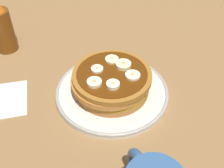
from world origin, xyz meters
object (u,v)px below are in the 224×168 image
object	(u,v)px
banana_slice_3	(94,83)
napkin	(1,100)
banana_slice_0	(123,65)
syrup_bottle	(2,28)
banana_slice_4	(113,85)
banana_slice_5	(112,60)
banana_slice_2	(133,76)
plate	(112,91)
banana_slice_1	(97,69)
pancake_stack	(112,82)

from	to	relation	value
banana_slice_3	napkin	bearing A→B (deg)	64.44
banana_slice_0	napkin	bearing A→B (deg)	76.97
banana_slice_0	napkin	size ratio (longest dim) A/B	0.31
banana_slice_0	syrup_bottle	xyz separation A→B (cm)	(25.68, 22.69, -0.05)
napkin	banana_slice_0	bearing A→B (deg)	-103.03
banana_slice_4	banana_slice_5	xyz separation A→B (cm)	(7.82, -2.96, -0.17)
banana_slice_2	syrup_bottle	size ratio (longest dim) A/B	0.22
banana_slice_5	syrup_bottle	distance (cm)	31.15
plate	banana_slice_1	distance (cm)	6.57
plate	banana_slice_3	world-z (taller)	banana_slice_3
banana_slice_1	banana_slice_4	distance (cm)	6.08
banana_slice_0	banana_slice_1	distance (cm)	5.75
plate	banana_slice_5	distance (cm)	7.11
pancake_stack	syrup_bottle	bearing A→B (deg)	35.85
banana_slice_1	syrup_bottle	size ratio (longest dim) A/B	0.18
banana_slice_5	syrup_bottle	world-z (taller)	syrup_bottle
banana_slice_0	banana_slice_3	world-z (taller)	banana_slice_0
banana_slice_5	banana_slice_3	bearing A→B (deg)	132.97
pancake_stack	banana_slice_4	bearing A→B (deg)	161.92
banana_slice_4	banana_slice_0	bearing A→B (deg)	-41.90
pancake_stack	banana_slice_1	distance (cm)	4.23
banana_slice_1	banana_slice_5	bearing A→B (deg)	-65.83
banana_slice_1	syrup_bottle	xyz separation A→B (cm)	(24.70, 17.03, 0.12)
banana_slice_0	banana_slice_3	xyz separation A→B (cm)	(-2.88, 7.65, -0.06)
banana_slice_2	banana_slice_5	size ratio (longest dim) A/B	1.06
pancake_stack	banana_slice_2	size ratio (longest dim) A/B	5.52
banana_slice_0	banana_slice_2	world-z (taller)	banana_slice_0
plate	banana_slice_5	world-z (taller)	banana_slice_5
banana_slice_5	napkin	size ratio (longest dim) A/B	0.27
banana_slice_2	banana_slice_5	distance (cm)	6.90
pancake_stack	banana_slice_0	bearing A→B (deg)	-69.08
plate	pancake_stack	world-z (taller)	pancake_stack
plate	banana_slice_0	xyz separation A→B (cm)	(1.15, -3.10, 5.84)
banana_slice_4	banana_slice_5	world-z (taller)	banana_slice_4
banana_slice_3	banana_slice_4	distance (cm)	3.82
banana_slice_2	banana_slice_4	xyz separation A→B (cm)	(-1.20, 4.91, 0.15)
plate	banana_slice_3	size ratio (longest dim) A/B	8.25
banana_slice_0	banana_slice_5	size ratio (longest dim) A/B	1.13
banana_slice_1	banana_slice_3	world-z (taller)	banana_slice_3
banana_slice_1	napkin	size ratio (longest dim) A/B	0.24
banana_slice_5	syrup_bottle	size ratio (longest dim) A/B	0.21
banana_slice_4	syrup_bottle	size ratio (longest dim) A/B	0.19
syrup_bottle	pancake_stack	bearing A→B (deg)	-144.15
pancake_stack	banana_slice_3	distance (cm)	5.47
banana_slice_2	napkin	xyz separation A→B (cm)	(9.90, 26.97, -6.31)
banana_slice_5	banana_slice_2	bearing A→B (deg)	-163.54
banana_slice_1	banana_slice_4	world-z (taller)	banana_slice_4
banana_slice_3	pancake_stack	bearing A→B (deg)	-69.58
banana_slice_0	banana_slice_2	xyz separation A→B (cm)	(-3.77, -0.46, -0.16)
banana_slice_5	syrup_bottle	bearing A→B (deg)	42.87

